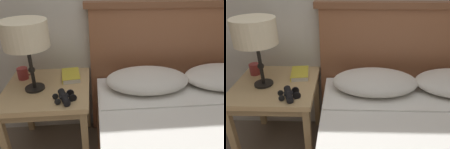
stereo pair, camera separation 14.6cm
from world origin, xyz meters
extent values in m
cube|color=tan|center=(-0.50, 0.70, 0.56)|extent=(0.58, 0.58, 0.04)
cube|color=#917650|center=(-0.50, 0.70, 0.52)|extent=(0.55, 0.55, 0.05)
cube|color=#A4865B|center=(-0.75, 0.44, 0.27)|extent=(0.04, 0.04, 0.54)
cube|color=#A4865B|center=(-0.24, 0.44, 0.27)|extent=(0.04, 0.04, 0.54)
cube|color=#A4865B|center=(-0.75, 0.95, 0.27)|extent=(0.04, 0.04, 0.54)
cube|color=#A4865B|center=(-0.24, 0.95, 0.27)|extent=(0.04, 0.04, 0.54)
cube|color=white|center=(0.50, 0.60, 0.53)|extent=(1.27, 0.28, 0.01)
cube|color=brown|center=(0.50, 0.95, 0.53)|extent=(1.39, 0.06, 1.06)
cube|color=brown|center=(0.50, 0.95, 1.09)|extent=(1.46, 0.10, 0.04)
ellipsoid|color=silver|center=(0.21, 0.71, 0.60)|extent=(0.60, 0.36, 0.15)
cylinder|color=black|center=(-0.58, 0.68, 0.59)|extent=(0.13, 0.13, 0.01)
cylinder|color=black|center=(-0.58, 0.68, 0.74)|extent=(0.02, 0.02, 0.29)
sphere|color=black|center=(-0.58, 0.68, 0.72)|extent=(0.04, 0.04, 0.04)
cylinder|color=beige|center=(-0.58, 0.68, 0.96)|extent=(0.28, 0.28, 0.17)
cube|color=silver|center=(-0.34, 0.82, 0.60)|extent=(0.15, 0.21, 0.03)
cube|color=gold|center=(-0.34, 0.82, 0.61)|extent=(0.15, 0.22, 0.00)
cube|color=gold|center=(-0.40, 0.81, 0.60)|extent=(0.03, 0.20, 0.04)
cylinder|color=black|center=(-0.35, 0.49, 0.60)|extent=(0.07, 0.10, 0.04)
cylinder|color=black|center=(-0.31, 0.50, 0.60)|extent=(0.05, 0.03, 0.05)
cylinder|color=black|center=(-0.39, 0.47, 0.60)|extent=(0.04, 0.02, 0.04)
cylinder|color=black|center=(-0.37, 0.55, 0.60)|extent=(0.07, 0.10, 0.04)
cylinder|color=black|center=(-0.33, 0.56, 0.60)|extent=(0.05, 0.03, 0.05)
cylinder|color=black|center=(-0.42, 0.53, 0.60)|extent=(0.04, 0.02, 0.04)
cube|color=black|center=(-0.36, 0.52, 0.61)|extent=(0.07, 0.05, 0.01)
cylinder|color=black|center=(-0.36, 0.52, 0.61)|extent=(0.02, 0.02, 0.02)
cylinder|color=#993333|center=(-0.69, 0.84, 0.62)|extent=(0.08, 0.08, 0.08)
torus|color=#993333|center=(-0.65, 0.84, 0.63)|extent=(0.05, 0.01, 0.05)
camera|label=1|loc=(-0.16, -0.65, 1.35)|focal=35.00mm
camera|label=2|loc=(-0.02, -0.65, 1.35)|focal=35.00mm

